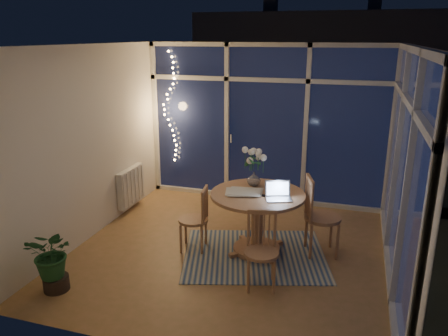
{
  "coord_description": "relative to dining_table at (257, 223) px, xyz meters",
  "views": [
    {
      "loc": [
        1.42,
        -4.94,
        2.71
      ],
      "look_at": [
        -0.18,
        0.25,
        1.05
      ],
      "focal_mm": 35.0,
      "sensor_mm": 36.0,
      "label": 1
    }
  ],
  "objects": [
    {
      "name": "chair_front",
      "position": [
        0.23,
        -0.79,
        0.03
      ],
      "size": [
        0.49,
        0.49,
        0.88
      ],
      "primitive_type": "cube",
      "rotation": [
        0.0,
        0.0,
        0.24
      ],
      "color": "#986044",
      "rests_on": "floor"
    },
    {
      "name": "rug",
      "position": [
        0.0,
        -0.1,
        -0.4
      ],
      "size": [
        2.11,
        1.86,
        0.01
      ],
      "primitive_type": "cube",
      "rotation": [
        0.0,
        0.0,
        0.28
      ],
      "color": "#BCB899",
      "rests_on": "floor"
    },
    {
      "name": "bowl",
      "position": [
        0.24,
        0.14,
        0.42
      ],
      "size": [
        0.19,
        0.19,
        0.04
      ],
      "primitive_type": "imported",
      "rotation": [
        0.0,
        0.0,
        0.28
      ],
      "color": "silver",
      "rests_on": "dining_table"
    },
    {
      "name": "garden_fence",
      "position": [
        -0.31,
        5.41,
        0.49
      ],
      "size": [
        11.0,
        0.08,
        1.8
      ],
      "primitive_type": "cube",
      "color": "#321C12",
      "rests_on": "ground"
    },
    {
      "name": "neighbour_roof",
      "position": [
        -0.01,
        8.41,
        1.79
      ],
      "size": [
        7.0,
        3.0,
        2.2
      ],
      "primitive_type": "cube",
      "color": "#2E3038",
      "rests_on": "ground"
    },
    {
      "name": "fairy_lights",
      "position": [
        -1.96,
        1.79,
        1.12
      ],
      "size": [
        0.24,
        0.1,
        1.85
      ],
      "primitive_type": null,
      "color": "#F1B260",
      "rests_on": "window_wall_back"
    },
    {
      "name": "radiator",
      "position": [
        -2.25,
        0.81,
        -0.01
      ],
      "size": [
        0.1,
        0.7,
        0.58
      ],
      "primitive_type": "cube",
      "color": "silver",
      "rests_on": "wall_left"
    },
    {
      "name": "wall_right",
      "position": [
        1.69,
        -0.09,
        0.89
      ],
      "size": [
        0.04,
        4.0,
        2.6
      ],
      "primitive_type": "cube",
      "color": "silver",
      "rests_on": "floor"
    },
    {
      "name": "wall_left",
      "position": [
        -2.31,
        -0.09,
        0.89
      ],
      "size": [
        0.04,
        4.0,
        2.6
      ],
      "primitive_type": "cube",
      "color": "silver",
      "rests_on": "floor"
    },
    {
      "name": "dining_table",
      "position": [
        0.0,
        0.0,
        0.0
      ],
      "size": [
        1.47,
        1.47,
        0.81
      ],
      "primitive_type": "cylinder",
      "rotation": [
        0.0,
        0.0,
        0.28
      ],
      "color": "#986044",
      "rests_on": "floor"
    },
    {
      "name": "window_wall_right",
      "position": [
        1.65,
        -0.09,
        0.89
      ],
      "size": [
        0.1,
        4.0,
        2.6
      ],
      "primitive_type": "cube",
      "color": "silver",
      "rests_on": "floor"
    },
    {
      "name": "garden_patio",
      "position": [
        0.19,
        4.91,
        -0.47
      ],
      "size": [
        12.0,
        6.0,
        0.1
      ],
      "primitive_type": "cube",
      "color": "black",
      "rests_on": "ground"
    },
    {
      "name": "wall_front",
      "position": [
        -0.31,
        -2.09,
        0.89
      ],
      "size": [
        4.0,
        0.04,
        2.6
      ],
      "primitive_type": "cube",
      "color": "silver",
      "rests_on": "floor"
    },
    {
      "name": "wall_back",
      "position": [
        -0.31,
        1.91,
        0.89
      ],
      "size": [
        4.0,
        0.04,
        2.6
      ],
      "primitive_type": "cube",
      "color": "silver",
      "rests_on": "floor"
    },
    {
      "name": "newspapers",
      "position": [
        -0.18,
        -0.03,
        0.42
      ],
      "size": [
        0.44,
        0.36,
        0.02
      ],
      "primitive_type": "cube",
      "rotation": [
        0.0,
        0.0,
        0.14
      ],
      "color": "silver",
      "rests_on": "dining_table"
    },
    {
      "name": "garden_shrubs",
      "position": [
        -1.11,
        3.31,
        0.04
      ],
      "size": [
        0.9,
        0.9,
        0.9
      ],
      "primitive_type": "sphere",
      "color": "black",
      "rests_on": "ground"
    },
    {
      "name": "ceiling",
      "position": [
        -0.31,
        -0.09,
        2.19
      ],
      "size": [
        4.0,
        4.0,
        0.0
      ],
      "primitive_type": "plane",
      "color": "white",
      "rests_on": "wall_back"
    },
    {
      "name": "window_wall_back",
      "position": [
        -0.31,
        1.87,
        0.89
      ],
      "size": [
        4.0,
        0.1,
        2.6
      ],
      "primitive_type": "cube",
      "color": "silver",
      "rests_on": "floor"
    },
    {
      "name": "chair_left",
      "position": [
        -0.81,
        -0.17,
        0.03
      ],
      "size": [
        0.46,
        0.46,
        0.87
      ],
      "primitive_type": "cube",
      "rotation": [
        0.0,
        0.0,
        -1.42
      ],
      "color": "#986044",
      "rests_on": "floor"
    },
    {
      "name": "potted_plant",
      "position": [
        -1.92,
        -1.52,
        -0.03
      ],
      "size": [
        0.58,
        0.52,
        0.76
      ],
      "primitive_type": "imported",
      "rotation": [
        0.0,
        0.0,
        0.1
      ],
      "color": "#1B4C25",
      "rests_on": "floor"
    },
    {
      "name": "chair_right",
      "position": [
        0.8,
        0.2,
        0.12
      ],
      "size": [
        0.61,
        0.61,
        1.05
      ],
      "primitive_type": "cube",
      "rotation": [
        0.0,
        0.0,
        1.87
      ],
      "color": "#986044",
      "rests_on": "floor"
    },
    {
      "name": "laptop",
      "position": [
        0.29,
        -0.14,
        0.52
      ],
      "size": [
        0.38,
        0.35,
        0.22
      ],
      "primitive_type": null,
      "rotation": [
        0.0,
        0.0,
        0.34
      ],
      "color": "#B6B6BB",
      "rests_on": "dining_table"
    },
    {
      "name": "phone",
      "position": [
        0.11,
        -0.07,
        0.41
      ],
      "size": [
        0.11,
        0.06,
        0.01
      ],
      "primitive_type": "cube",
      "rotation": [
        0.0,
        0.0,
        0.04
      ],
      "color": "black",
      "rests_on": "dining_table"
    },
    {
      "name": "flower_vase",
      "position": [
        -0.12,
        0.26,
        0.51
      ],
      "size": [
        0.25,
        0.25,
        0.21
      ],
      "primitive_type": "imported",
      "rotation": [
        0.0,
        0.0,
        0.28
      ],
      "color": "silver",
      "rests_on": "dining_table"
    },
    {
      "name": "floor",
      "position": [
        -0.31,
        -0.09,
        -0.41
      ],
      "size": [
        4.0,
        4.0,
        0.0
      ],
      "primitive_type": "plane",
      "color": "olive",
      "rests_on": "ground"
    }
  ]
}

